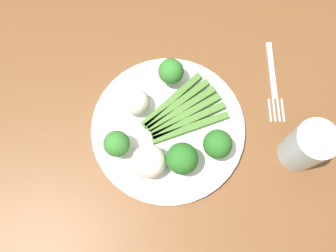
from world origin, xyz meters
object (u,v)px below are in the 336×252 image
at_px(dining_table, 194,158).
at_px(broccoli_near_center, 182,159).
at_px(broccoli_outer_edge, 171,72).
at_px(cauliflower_mid, 149,161).
at_px(cauliflower_back_right, 136,102).
at_px(asparagus_bundle, 183,113).
at_px(water_glass, 307,146).
at_px(plate, 168,128).
at_px(broccoli_front_left, 117,144).
at_px(broccoli_right, 217,144).
at_px(fork, 273,82).

distance_m(dining_table, broccoli_near_center, 0.16).
distance_m(dining_table, broccoli_outer_edge, 0.20).
xyz_separation_m(cauliflower_mid, cauliflower_back_right, (0.01, -0.11, -0.00)).
xyz_separation_m(asparagus_bundle, water_glass, (-0.19, 0.09, 0.03)).
height_order(plate, broccoli_front_left, broccoli_front_left).
height_order(asparagus_bundle, broccoli_front_left, broccoli_front_left).
xyz_separation_m(broccoli_near_center, water_glass, (-0.21, -0.00, -0.00)).
height_order(cauliflower_mid, cauliflower_back_right, cauliflower_mid).
distance_m(broccoli_outer_edge, water_glass, 0.26).
bearing_deg(dining_table, broccoli_right, 156.52).
relative_size(broccoli_right, cauliflower_back_right, 1.26).
height_order(broccoli_near_center, broccoli_right, broccoli_near_center).
distance_m(broccoli_outer_edge, cauliflower_back_right, 0.08).
height_order(broccoli_outer_edge, fork, broccoli_outer_edge).
bearing_deg(dining_table, fork, -144.69).
bearing_deg(cauliflower_mid, broccoli_outer_edge, -108.16).
xyz_separation_m(plate, water_glass, (-0.22, 0.07, 0.04)).
height_order(cauliflower_mid, water_glass, water_glass).
bearing_deg(asparagus_bundle, broccoli_front_left, 178.42).
xyz_separation_m(dining_table, broccoli_near_center, (0.03, 0.03, 0.15)).
distance_m(dining_table, water_glass, 0.23).
bearing_deg(cauliflower_mid, broccoli_near_center, 177.32).
relative_size(dining_table, broccoli_right, 23.17).
height_order(cauliflower_back_right, water_glass, water_glass).
bearing_deg(water_glass, plate, -16.26).
bearing_deg(plate, fork, -160.35).
distance_m(asparagus_bundle, broccoli_front_left, 0.13).
xyz_separation_m(asparagus_bundle, broccoli_near_center, (0.01, 0.09, 0.03)).
distance_m(cauliflower_back_right, water_glass, 0.30).
relative_size(plate, asparagus_bundle, 1.75).
xyz_separation_m(plate, cauliflower_mid, (0.04, 0.06, 0.04)).
height_order(asparagus_bundle, broccoli_right, broccoli_right).
height_order(asparagus_bundle, cauliflower_back_right, cauliflower_back_right).
height_order(broccoli_front_left, fork, broccoli_front_left).
relative_size(plate, cauliflower_mid, 4.82).
distance_m(broccoli_front_left, cauliflower_mid, 0.06).
bearing_deg(cauliflower_mid, cauliflower_back_right, -82.44).
distance_m(broccoli_right, water_glass, 0.15).
height_order(plate, broccoli_outer_edge, broccoli_outer_edge).
relative_size(broccoli_near_center, broccoli_front_left, 1.20).
height_order(asparagus_bundle, broccoli_outer_edge, broccoli_outer_edge).
distance_m(asparagus_bundle, cauliflower_mid, 0.11).
bearing_deg(dining_table, plate, -35.75).
bearing_deg(dining_table, asparagus_bundle, -68.91).
xyz_separation_m(dining_table, water_glass, (-0.17, 0.03, 0.14)).
height_order(asparagus_bundle, broccoli_near_center, broccoli_near_center).
bearing_deg(asparagus_bundle, broccoli_right, -81.06).
relative_size(plate, broccoli_front_left, 5.07).
relative_size(dining_table, water_glass, 14.25).
distance_m(broccoli_front_left, cauliflower_back_right, 0.08).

